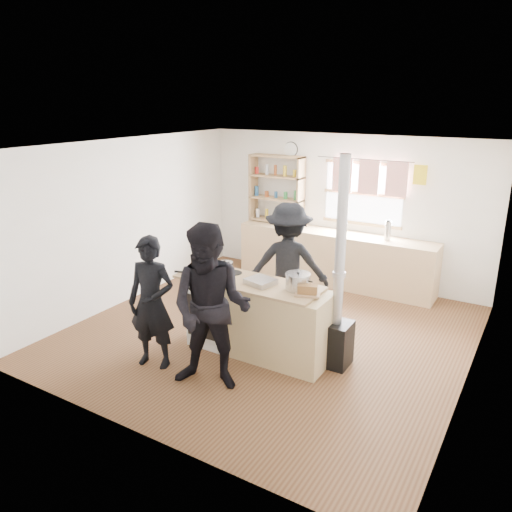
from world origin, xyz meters
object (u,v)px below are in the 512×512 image
Objects in this scene: roast_tray at (261,281)px; stockpot_stove at (225,268)px; stockpot_counter at (298,282)px; person_near_left at (152,303)px; thermos at (388,231)px; skillet_greens at (200,273)px; flue_heater at (337,315)px; cooking_island at (258,318)px; bread_board at (308,291)px; person_near_right at (211,308)px; person_far at (288,265)px.

stockpot_stove reaches higher than roast_tray.
stockpot_counter is 1.71m from person_near_left.
thermos is at bearing 75.93° from roast_tray.
flue_heater reaches higher than skillet_greens.
cooking_island is at bearing -8.54° from stockpot_stove.
flue_heater is (1.48, 0.14, -0.36)m from stockpot_stove.
thermos is 3.28m from skillet_greens.
person_near_left is at bearing -114.33° from thermos.
bread_board is 0.18× the size of person_near_right.
bread_board is 0.13× the size of flue_heater.
person_far reaches higher than thermos.
thermos is at bearing 51.62° from person_near_left.
stockpot_stove is at bearing -174.55° from flue_heater.
roast_tray is 0.59m from stockpot_stove.
flue_heater is 1.45× the size of person_far.
person_far is (-0.05, 1.87, -0.06)m from person_near_right.
thermos is 0.80× the size of skillet_greens.
thermos is 2.72m from stockpot_counter.
cooking_island is 1.24× the size of person_near_left.
stockpot_counter reaches higher than skillet_greens.
cooking_island is 0.85m from bread_board.
flue_heater reaches higher than thermos.
stockpot_counter is 0.60m from flue_heater.
person_near_right is (-0.72, -0.86, -0.06)m from bread_board.
bread_board is (-0.06, -2.81, -0.07)m from thermos.
stockpot_stove is 0.63× the size of bread_board.
stockpot_counter is 1.11m from person_near_right.
person_near_left reaches higher than bread_board.
roast_tray is (-0.70, -2.78, -0.09)m from thermos.
thermos is 0.12× the size of flue_heater.
roast_tray is 1.28× the size of stockpot_counter.
skillet_greens is at bearing 37.77° from person_far.
flue_heater is 1.58× the size of person_near_left.
skillet_greens is at bearing 65.23° from person_near_left.
stockpot_stove reaches higher than bread_board.
person_far reaches higher than bread_board.
roast_tray is 1.00m from person_far.
flue_heater is (0.44, 0.16, -0.39)m from stockpot_counter.
stockpot_stove is 1.22m from bread_board.
thermos is at bearing -135.65° from person_far.
bread_board reaches higher than roast_tray.
person_far is (-1.03, 0.75, 0.22)m from flue_heater.
cooking_island is at bearing 69.78° from person_near_right.
roast_tray is at bearing -165.52° from flue_heater.
roast_tray is 0.20× the size of person_near_right.
person_near_left is (-1.85, -1.10, 0.15)m from flue_heater.
cooking_island is at bearing 176.93° from bread_board.
person_near_right is at bearing -15.28° from person_near_left.
person_far is (0.82, 1.85, 0.07)m from person_near_left.
flue_heater is at bearing 123.14° from person_far.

